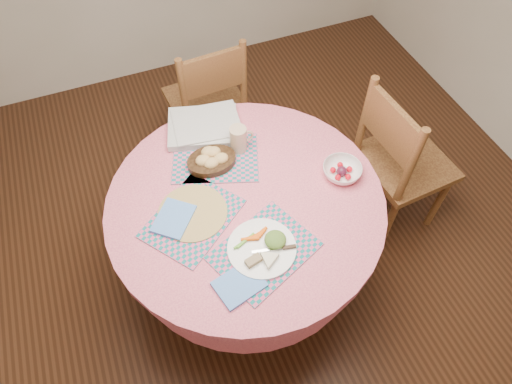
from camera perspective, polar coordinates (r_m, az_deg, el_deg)
ground at (r=2.66m, az=-1.02°, el=-10.35°), size 4.00×4.00×0.00m
dining_table at (r=2.17m, az=-1.23°, el=-3.91°), size 1.24×1.24×0.75m
chair_right at (r=2.58m, az=17.40°, el=3.78°), size 0.47×0.49×0.99m
chair_back at (r=2.84m, az=-5.97°, el=11.33°), size 0.46×0.45×0.94m
placemat_front at (r=1.87m, az=1.03°, el=-7.38°), size 0.48×0.43×0.01m
placemat_left at (r=1.97m, az=-7.94°, el=-3.27°), size 0.50×0.48×0.01m
placemat_back at (r=2.16m, az=-5.09°, el=4.23°), size 0.48×0.42×0.01m
wicker_trivet at (r=1.98m, az=-7.92°, el=-2.59°), size 0.30×0.30×0.01m
napkin_near at (r=1.80m, az=-2.11°, el=-11.47°), size 0.21×0.18×0.01m
napkin_far at (r=1.97m, az=-10.25°, el=-3.31°), size 0.22×0.23×0.01m
dinner_plate at (r=1.86m, az=0.98°, el=-6.98°), size 0.28×0.28×0.05m
bread_bowl at (r=2.12m, az=-5.59°, el=4.12°), size 0.23×0.23×0.08m
latte_mug at (r=2.15m, az=-2.16°, el=6.67°), size 0.12×0.08×0.13m
fruit_bowl at (r=2.11m, az=10.68°, el=2.59°), size 0.19×0.19×0.06m
newspaper_stack at (r=2.28m, az=-6.55°, el=8.19°), size 0.40×0.36×0.04m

